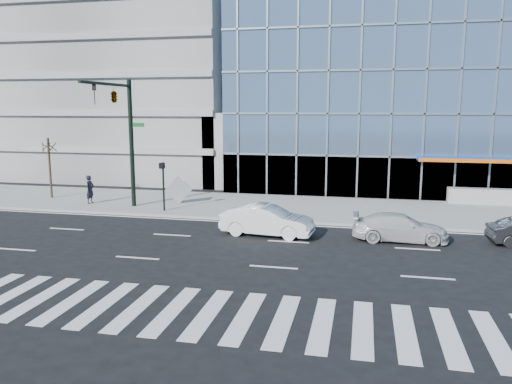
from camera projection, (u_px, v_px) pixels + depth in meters
ground at (288, 242)px, 24.19m from camera, size 160.00×160.00×0.00m
sidewalk at (307, 208)px, 31.89m from camera, size 120.00×8.00×0.15m
theatre_building at (486, 95)px, 45.04m from camera, size 42.00×26.00×15.00m
parking_garage at (136, 72)px, 51.75m from camera, size 24.00×24.00×20.00m
ramp_block at (251, 148)px, 42.29m from camera, size 6.00×8.00×6.00m
tower_backdrop at (188, 13)px, 93.88m from camera, size 14.00×14.00×48.00m
traffic_signal at (119, 112)px, 29.87m from camera, size 1.14×5.74×8.00m
ped_signal_post at (163, 179)px, 30.38m from camera, size 0.30×0.33×3.00m
street_tree_near at (48, 146)px, 34.56m from camera, size 1.10×1.10×4.23m
white_suv at (400, 227)px, 24.28m from camera, size 4.63×2.00×1.33m
white_sedan at (267, 220)px, 25.30m from camera, size 4.84×2.11×1.55m
pedestrian at (90, 189)px, 32.92m from camera, size 0.51×0.72×1.87m
tilted_panel at (178, 190)px, 32.88m from camera, size 1.80×0.50×1.84m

